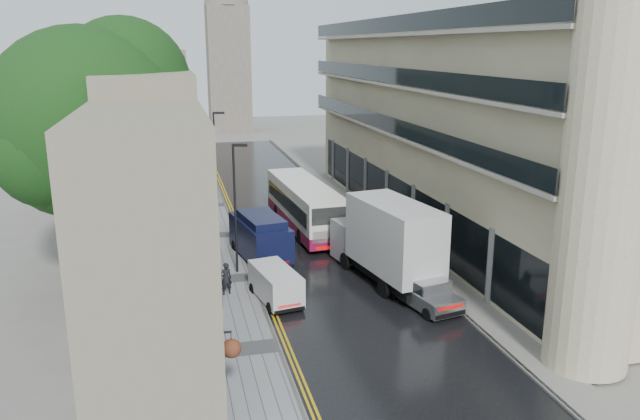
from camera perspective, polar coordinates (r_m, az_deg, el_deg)
name	(u,v)px	position (r m, az deg, el deg)	size (l,w,h in m)	color
road	(302,231)	(43.03, -1.66, -1.92)	(9.00, 85.00, 0.02)	black
left_sidewalk	(216,236)	(42.26, -9.45, -2.36)	(2.70, 85.00, 0.12)	gray
right_sidewalk	(376,225)	(44.39, 5.18, -1.38)	(1.80, 85.00, 0.12)	slate
old_shop_row	(155,144)	(43.33, -14.81, 5.84)	(4.50, 56.00, 12.00)	gray
modern_block	(455,128)	(43.46, 12.21, 7.36)	(8.00, 40.00, 14.00)	beige
tree_near	(89,157)	(33.54, -20.38, 4.56)	(10.56, 10.56, 13.89)	black
tree_far	(116,136)	(46.41, -18.19, 6.45)	(9.24, 9.24, 12.46)	black
cream_bus	(300,220)	(39.73, -1.84, -0.91)	(2.67, 11.76, 3.21)	white
white_lorry	(385,255)	(31.26, 5.94, -4.08)	(2.60, 8.66, 4.55)	silver
silver_hatchback	(428,305)	(29.52, 9.87, -8.52)	(1.79, 4.10, 1.54)	#A4A3A8
white_van	(270,296)	(29.83, -4.57, -7.89)	(1.64, 3.82, 1.73)	silver
navy_van	(253,247)	(35.07, -6.11, -3.42)	(2.25, 5.63, 2.87)	black
pedestrian	(226,279)	(32.06, -8.60, -6.22)	(0.61, 0.40, 1.68)	black
lamp_post_near	(235,210)	(34.30, -7.76, 0.04)	(0.81, 0.18, 7.18)	black
lamp_post_far	(215,164)	(47.03, -9.53, 4.21)	(0.85, 0.19, 7.57)	black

